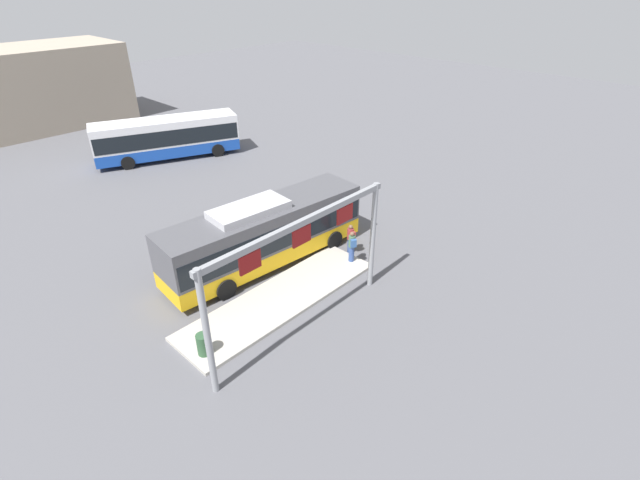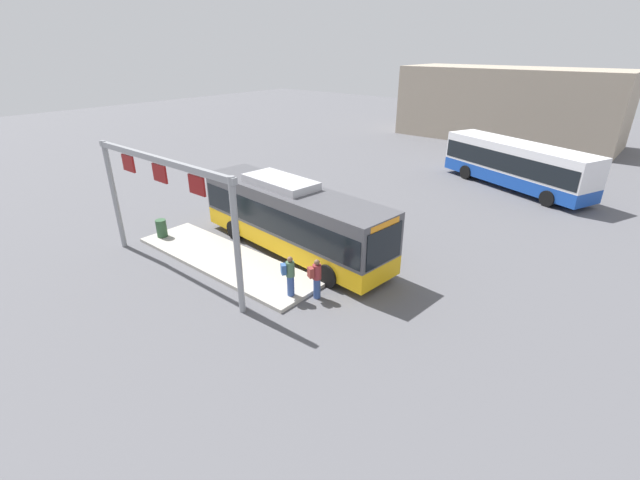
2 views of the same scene
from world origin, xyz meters
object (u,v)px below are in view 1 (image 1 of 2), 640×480
object	(u,v)px
person_boarding	(352,246)
trash_bin	(204,344)
bus_background_left	(167,136)
person_waiting_near	(351,238)
bus_main	(265,231)

from	to	relation	value
person_boarding	trash_bin	distance (m)	8.92
bus_background_left	person_waiting_near	size ratio (longest dim) A/B	6.54
person_boarding	person_waiting_near	distance (m)	1.03
person_boarding	trash_bin	xyz separation A→B (m)	(-8.91, -0.10, -0.44)
person_boarding	person_waiting_near	xyz separation A→B (m)	(0.74, 0.70, -0.16)
bus_main	person_waiting_near	size ratio (longest dim) A/B	6.51
bus_background_left	person_waiting_near	world-z (taller)	bus_background_left
bus_main	person_waiting_near	bearing A→B (deg)	-29.63
bus_main	person_waiting_near	xyz separation A→B (m)	(3.61, -2.51, -0.92)
bus_main	person_boarding	xyz separation A→B (m)	(2.87, -3.22, -0.76)
bus_main	bus_background_left	xyz separation A→B (m)	(4.74, 17.11, -0.03)
person_waiting_near	trash_bin	distance (m)	9.68
person_boarding	trash_bin	bearing A→B (deg)	124.31
bus_background_left	trash_bin	xyz separation A→B (m)	(-10.77, -20.42, -1.17)
bus_main	person_boarding	distance (m)	4.38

